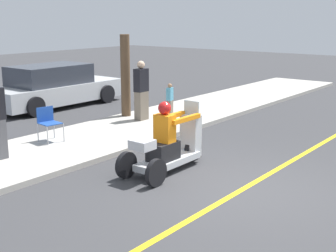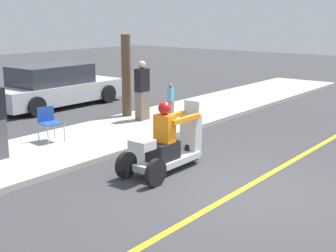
{
  "view_description": "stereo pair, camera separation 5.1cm",
  "coord_description": "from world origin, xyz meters",
  "px_view_note": "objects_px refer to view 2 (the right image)",
  "views": [
    {
      "loc": [
        -7.13,
        -3.86,
        3.08
      ],
      "look_at": [
        -0.02,
        1.71,
        0.94
      ],
      "focal_mm": 50.0,
      "sensor_mm": 36.0,
      "label": 1
    },
    {
      "loc": [
        -7.1,
        -3.9,
        3.08
      ],
      "look_at": [
        -0.02,
        1.71,
        0.94
      ],
      "focal_mm": 50.0,
      "sensor_mm": 36.0,
      "label": 2
    }
  ],
  "objects_px": {
    "parked_car_lot_right": "(55,87)",
    "folding_chair_curbside": "(49,120)",
    "spectator_with_child": "(142,92)",
    "spectator_near_curb": "(171,100)",
    "tree_trunk": "(126,76)",
    "motorcycle_trike": "(169,146)"
  },
  "relations": [
    {
      "from": "motorcycle_trike",
      "to": "folding_chair_curbside",
      "type": "xyz_separation_m",
      "value": [
        -0.31,
        3.44,
        0.11
      ]
    },
    {
      "from": "motorcycle_trike",
      "to": "tree_trunk",
      "type": "relative_size",
      "value": 0.93
    },
    {
      "from": "motorcycle_trike",
      "to": "parked_car_lot_right",
      "type": "xyz_separation_m",
      "value": [
        2.98,
        7.31,
        0.18
      ]
    },
    {
      "from": "parked_car_lot_right",
      "to": "folding_chair_curbside",
      "type": "bearing_deg",
      "value": -130.28
    },
    {
      "from": "parked_car_lot_right",
      "to": "tree_trunk",
      "type": "height_order",
      "value": "tree_trunk"
    },
    {
      "from": "spectator_with_child",
      "to": "spectator_near_curb",
      "type": "relative_size",
      "value": 1.73
    },
    {
      "from": "folding_chair_curbside",
      "to": "motorcycle_trike",
      "type": "bearing_deg",
      "value": -84.9
    },
    {
      "from": "spectator_near_curb",
      "to": "folding_chair_curbside",
      "type": "height_order",
      "value": "spectator_near_curb"
    },
    {
      "from": "spectator_near_curb",
      "to": "tree_trunk",
      "type": "xyz_separation_m",
      "value": [
        -0.77,
        1.08,
        0.74
      ]
    },
    {
      "from": "tree_trunk",
      "to": "folding_chair_curbside",
      "type": "bearing_deg",
      "value": -170.88
    },
    {
      "from": "folding_chair_curbside",
      "to": "spectator_near_curb",
      "type": "bearing_deg",
      "value": -7.66
    },
    {
      "from": "parked_car_lot_right",
      "to": "tree_trunk",
      "type": "bearing_deg",
      "value": -89.81
    },
    {
      "from": "folding_chair_curbside",
      "to": "parked_car_lot_right",
      "type": "distance_m",
      "value": 5.08
    },
    {
      "from": "spectator_near_curb",
      "to": "parked_car_lot_right",
      "type": "relative_size",
      "value": 0.21
    },
    {
      "from": "spectator_near_curb",
      "to": "folding_chair_curbside",
      "type": "xyz_separation_m",
      "value": [
        -4.06,
        0.55,
        0.03
      ]
    },
    {
      "from": "spectator_with_child",
      "to": "folding_chair_curbside",
      "type": "xyz_separation_m",
      "value": [
        -3.16,
        0.21,
        -0.32
      ]
    },
    {
      "from": "folding_chair_curbside",
      "to": "tree_trunk",
      "type": "relative_size",
      "value": 0.34
    },
    {
      "from": "motorcycle_trike",
      "to": "folding_chair_curbside",
      "type": "height_order",
      "value": "motorcycle_trike"
    },
    {
      "from": "folding_chair_curbside",
      "to": "spectator_with_child",
      "type": "bearing_deg",
      "value": -3.86
    },
    {
      "from": "motorcycle_trike",
      "to": "spectator_with_child",
      "type": "height_order",
      "value": "spectator_with_child"
    },
    {
      "from": "tree_trunk",
      "to": "motorcycle_trike",
      "type": "bearing_deg",
      "value": -126.99
    },
    {
      "from": "motorcycle_trike",
      "to": "tree_trunk",
      "type": "xyz_separation_m",
      "value": [
        2.99,
        3.97,
        0.82
      ]
    }
  ]
}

